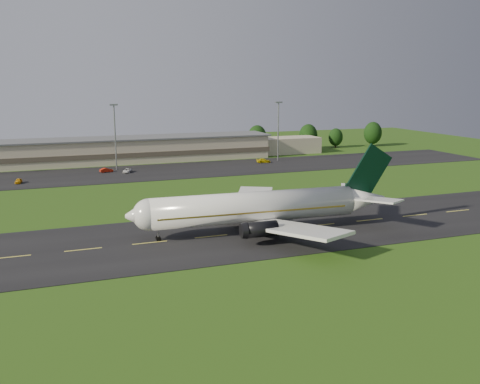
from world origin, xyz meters
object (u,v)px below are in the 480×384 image
object	(u,v)px
airliner	(258,207)
service_vehicle_c	(127,171)
service_vehicle_a	(18,181)
light_mast_centre	(115,129)
service_vehicle_d	(264,161)
light_mast_east	(278,124)
service_vehicle_b	(106,170)
terminal	(114,151)

from	to	relation	value
airliner	service_vehicle_c	bearing A→B (deg)	102.73
service_vehicle_c	service_vehicle_a	bearing A→B (deg)	-144.08
light_mast_centre	service_vehicle_d	xyz separation A→B (m)	(48.51, -2.74, -11.94)
light_mast_east	service_vehicle_b	distance (m)	59.92
terminal	service_vehicle_d	world-z (taller)	terminal
light_mast_east	service_vehicle_b	xyz separation A→B (m)	(-58.57, -3.96, -11.99)
airliner	service_vehicle_c	size ratio (longest dim) A/B	11.80
light_mast_east	service_vehicle_d	world-z (taller)	light_mast_east
service_vehicle_a	service_vehicle_b	world-z (taller)	service_vehicle_b
terminal	service_vehicle_b	size ratio (longest dim) A/B	36.75
light_mast_centre	light_mast_east	distance (m)	55.00
light_mast_centre	airliner	bearing A→B (deg)	-79.38
airliner	terminal	size ratio (longest dim) A/B	0.35
light_mast_east	service_vehicle_b	world-z (taller)	light_mast_east
airliner	service_vehicle_c	xyz separation A→B (m)	(-12.72, 73.48, -3.96)
airliner	service_vehicle_a	bearing A→B (deg)	125.87
light_mast_east	service_vehicle_a	distance (m)	84.95
service_vehicle_a	service_vehicle_d	size ratio (longest dim) A/B	0.76
light_mast_centre	service_vehicle_c	distance (m)	13.90
terminal	service_vehicle_c	world-z (taller)	terminal
service_vehicle_d	service_vehicle_a	bearing A→B (deg)	103.84
airliner	service_vehicle_d	distance (m)	84.34
terminal	service_vehicle_c	size ratio (longest dim) A/B	33.35
terminal	light_mast_centre	distance (m)	18.45
airliner	service_vehicle_b	world-z (taller)	airliner
light_mast_east	service_vehicle_a	xyz separation A→B (m)	(-82.95, -13.81, -12.01)
airliner	service_vehicle_b	bearing A→B (deg)	106.63
light_mast_east	service_vehicle_c	world-z (taller)	light_mast_east
service_vehicle_b	service_vehicle_d	world-z (taller)	service_vehicle_d
light_mast_centre	service_vehicle_b	bearing A→B (deg)	-132.06
service_vehicle_b	terminal	bearing A→B (deg)	-24.21
light_mast_centre	service_vehicle_a	xyz separation A→B (m)	(-27.95, -13.81, -12.01)
service_vehicle_c	service_vehicle_d	distance (m)	46.39
airliner	light_mast_east	world-z (taller)	light_mast_east
airliner	terminal	distance (m)	97.19
light_mast_east	service_vehicle_d	xyz separation A→B (m)	(-6.49, -2.74, -11.94)
service_vehicle_c	service_vehicle_d	xyz separation A→B (m)	(46.23, 3.83, 0.10)
service_vehicle_b	service_vehicle_c	world-z (taller)	service_vehicle_b
service_vehicle_d	terminal	bearing A→B (deg)	73.72
airliner	service_vehicle_b	size ratio (longest dim) A/B	13.00
service_vehicle_b	service_vehicle_c	bearing A→B (deg)	-124.29
service_vehicle_b	service_vehicle_d	bearing A→B (deg)	-98.99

